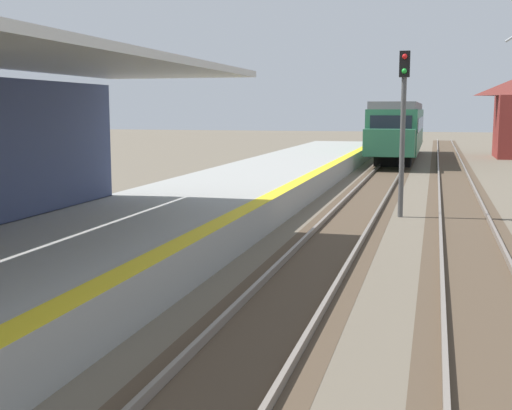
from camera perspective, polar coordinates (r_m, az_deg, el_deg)
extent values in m
cube|color=#999993|center=(15.89, -10.96, -2.77)|extent=(5.00, 80.00, 0.90)
cube|color=yellow|center=(14.98, -3.23, -1.54)|extent=(0.50, 80.00, 0.01)
cube|color=#4C3D2D|center=(18.51, 7.02, -2.56)|extent=(2.34, 120.00, 0.01)
cube|color=slate|center=(18.61, 4.83, -2.23)|extent=(0.08, 120.00, 0.15)
cube|color=slate|center=(18.42, 9.25, -2.41)|extent=(0.08, 120.00, 0.15)
cube|color=#4C3D2D|center=(18.38, 17.60, -2.96)|extent=(2.34, 120.00, 0.01)
cube|color=slate|center=(18.34, 15.36, -2.64)|extent=(0.08, 120.00, 0.15)
cube|color=slate|center=(18.41, 19.85, -2.79)|extent=(0.08, 120.00, 0.15)
cube|color=#286647|center=(47.89, 12.00, 6.30)|extent=(2.90, 18.00, 2.70)
cube|color=slate|center=(47.87, 12.06, 8.18)|extent=(2.67, 18.00, 0.44)
cube|color=black|center=(38.87, 11.33, 6.55)|extent=(2.32, 0.06, 1.21)
cube|color=#286647|center=(38.13, 11.21, 5.20)|extent=(2.78, 1.60, 1.49)
cube|color=black|center=(47.82, 13.78, 6.73)|extent=(0.04, 15.84, 0.86)
cylinder|color=#333333|center=(51.47, 12.29, 8.90)|extent=(0.06, 0.06, 0.90)
cube|color=black|center=(42.13, 11.52, 3.77)|extent=(2.17, 2.20, 0.72)
cube|color=black|center=(53.80, 12.27, 4.64)|extent=(2.17, 2.20, 0.72)
cylinder|color=#4C4C4C|center=(21.79, 12.26, 4.73)|extent=(0.16, 0.16, 4.40)
cube|color=black|center=(21.81, 12.47, 11.56)|extent=(0.32, 0.24, 0.80)
sphere|color=red|center=(21.68, 12.47, 12.17)|extent=(0.16, 0.16, 0.16)
sphere|color=green|center=(21.65, 12.43, 11.01)|extent=(0.16, 0.16, 0.16)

